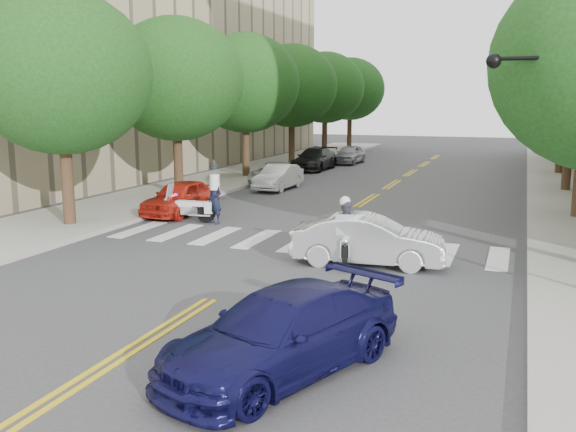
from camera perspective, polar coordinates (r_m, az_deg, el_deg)
The scene contains 23 objects.
ground at distance 15.30m, azimuth -6.93°, elevation -7.42°, with size 140.00×140.00×0.00m, color #38383A.
sidewalk_left at distance 38.79m, azimuth -4.68°, elevation 3.55°, with size 5.00×60.00×0.15m, color #9E9991.
tree_l_0 at distance 24.50m, azimuth -19.55°, elevation 11.89°, with size 6.40×6.40×8.45m.
tree_l_1 at distance 31.10m, azimuth -9.95°, elevation 11.87°, with size 6.40×6.40×8.45m.
tree_l_2 at distance 38.24m, azimuth -3.83°, elevation 11.69°, with size 6.40×6.40×8.45m.
tree_l_3 at distance 45.67m, azimuth 0.33°, elevation 11.50°, with size 6.40×6.40×8.45m.
tree_l_4 at distance 53.26m, azimuth 3.31°, elevation 11.32°, with size 6.40×6.40×8.45m.
tree_l_5 at distance 60.96m, azimuth 5.54°, elevation 11.17°, with size 6.40×6.40×8.45m.
tree_r_2 at distance 35.02m, azimuth 24.06°, elevation 10.96°, with size 6.40×6.40×8.45m.
tree_r_3 at distance 43.00m, azimuth 23.40°, elevation 10.73°, with size 6.40×6.40×8.45m.
tree_r_4 at distance 50.99m, azimuth 22.94°, elevation 10.58°, with size 6.40×6.40×8.45m.
tree_r_5 at distance 58.99m, azimuth 22.61°, elevation 10.46°, with size 6.40×6.40×8.45m.
traffic_signal_pole at distance 16.50m, azimuth 23.81°, elevation 6.24°, with size 2.82×0.42×6.00m.
motorcycle_police at distance 18.51m, azimuth 5.05°, elevation -1.51°, with size 1.00×2.33×1.94m.
motorcycle_parked at distance 24.85m, azimuth -8.56°, elevation 0.65°, with size 2.27×0.66×1.46m.
officer_standing at distance 24.31m, azimuth -6.51°, elevation 1.42°, with size 0.66×0.43×1.80m, color black.
convertible at distance 18.32m, azimuth 7.15°, elevation -2.15°, with size 1.50×4.31×1.42m, color silver.
sedan_blue at distance 11.15m, azimuth -0.52°, elevation -10.34°, with size 2.00×4.91×1.43m, color #0F0E3E.
parked_car_a at distance 26.46m, azimuth -9.53°, elevation 1.64°, with size 1.67×4.14×1.41m, color red.
parked_car_b at distance 33.40m, azimuth -0.86°, elevation 3.47°, with size 1.36×3.91×1.29m, color white.
parked_car_c at distance 35.70m, azimuth -1.33°, elevation 3.83°, with size 1.96×4.25×1.18m, color #B3B5BB.
parked_car_d at distance 42.71m, azimuth 2.37°, elevation 5.07°, with size 2.01×4.95×1.44m, color black.
parked_car_e at distance 47.12m, azimuth 5.49°, elevation 5.48°, with size 1.61×4.00×1.36m, color gray.
Camera 1 is at (6.71, -12.94, 4.66)m, focal length 40.00 mm.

